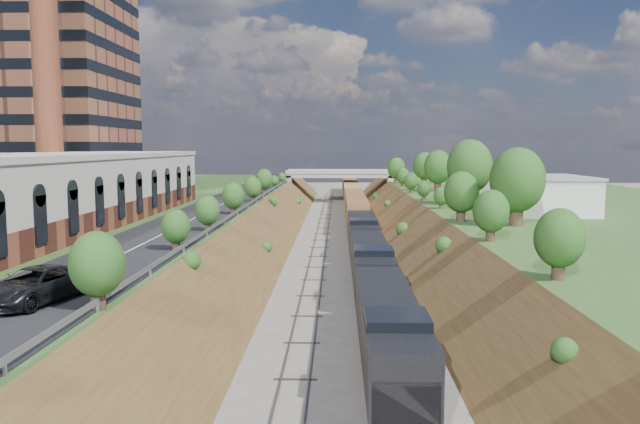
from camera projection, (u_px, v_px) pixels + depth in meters
platform_left at (90, 224)px, 82.04m from camera, size 44.00×180.00×5.00m
platform_right at (596, 226)px, 80.15m from camera, size 44.00×180.00×5.00m
embankment_left at (256, 244)px, 81.67m from camera, size 10.00×180.00×10.00m
embankment_right at (425, 244)px, 81.04m from camera, size 10.00×180.00×10.00m
rail_left_track at (320, 243)px, 81.42m from camera, size 1.58×180.00×0.18m
rail_right_track at (360, 243)px, 81.27m from camera, size 1.58×180.00×0.18m
road at (221, 205)px, 81.27m from camera, size 8.00×180.00×0.10m
guardrail at (252, 202)px, 80.90m from camera, size 0.10×171.00×0.70m
commercial_building at (48, 190)px, 59.40m from camera, size 14.30×62.30×7.00m
highrise_tower at (40, 8)px, 91.11m from camera, size 22.00×22.00×53.90m
smokestack at (45, 45)px, 75.80m from camera, size 3.20×3.20×40.00m
overpass at (339, 181)px, 142.48m from camera, size 24.50×8.30×7.40m
white_building_near at (544, 196)px, 72.00m from camera, size 9.00×12.00×4.00m
white_building_far at (492, 186)px, 93.90m from camera, size 8.00×10.00×3.60m
tree_right_large at (517, 181)px, 60.01m from camera, size 5.25×5.25×7.61m
tree_left_crest at (164, 232)px, 41.19m from camera, size 2.45×2.45×3.55m
freight_train at (354, 204)px, 108.92m from camera, size 3.17×161.34×4.71m
suv at (35, 285)px, 30.23m from camera, size 4.32×6.67×1.71m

